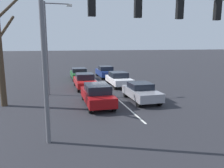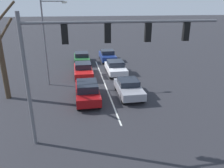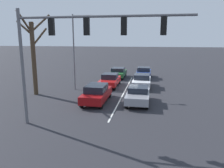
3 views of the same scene
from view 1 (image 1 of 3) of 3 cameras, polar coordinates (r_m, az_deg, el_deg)
The scene contains 10 objects.
ground_plane at distance 22.47m, azimuth -2.18°, elevation -0.76°, with size 240.00×240.00×0.00m, color #28282D.
lane_stripe_left_divider at distance 20.13m, azimuth -0.68°, elevation -2.06°, with size 0.12×16.90×0.01m, color silver.
car_maroon_midlane_front at distance 15.75m, azimuth -3.87°, elevation -2.73°, with size 1.83×4.60×1.54m.
car_gray_leftlane_front at distance 17.02m, azimuth 7.63°, elevation -2.01°, with size 1.85×4.12×1.40m.
car_silver_leftlane_second at distance 22.82m, azimuth 1.77°, elevation 1.36°, with size 1.91×4.31×1.46m.
car_red_midlane_second at distance 21.88m, azimuth -7.12°, elevation 0.87°, with size 1.89×4.57×1.47m.
car_darkgreen_midlane_third at distance 27.52m, azimuth -8.58°, elevation 2.76°, with size 1.93×4.33×1.39m.
car_navy_leftlane_third at distance 28.62m, azimuth -1.71°, elevation 3.21°, with size 1.90×4.41×1.49m.
traffic_signal_gantry at distance 10.13m, azimuth 2.59°, elevation 15.72°, with size 10.11×0.37×7.10m.
street_lamp_right_shoulder at distance 19.27m, azimuth -15.96°, elevation 10.55°, with size 2.27×0.24×7.76m.
Camera 1 is at (4.72, 21.52, 4.39)m, focal length 35.00 mm.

